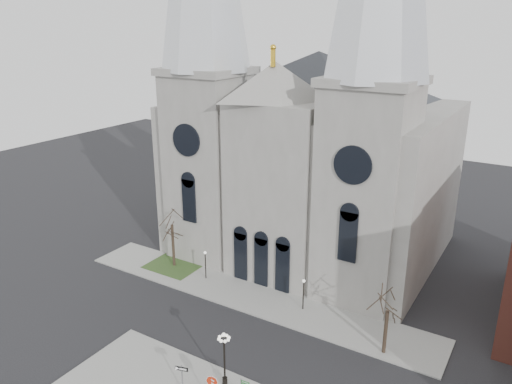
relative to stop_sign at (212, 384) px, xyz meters
The scene contains 11 objects.
ground 7.53m from the stop_sign, 148.49° to the left, with size 160.00×160.00×0.00m, color black.
sidewalk_far 16.16m from the stop_sign, 112.71° to the left, with size 40.00×6.00×0.14m, color gray.
grass_patch 23.43m from the stop_sign, 137.42° to the left, with size 6.00×5.00×0.18m, color #29421C.
cathedral 31.95m from the stop_sign, 103.08° to the left, with size 33.00×26.66×54.00m.
tree_left 23.62m from the stop_sign, 137.42° to the left, with size 3.20×3.20×7.50m.
tree_right 15.73m from the stop_sign, 55.46° to the left, with size 3.20×3.20×6.00m.
ped_lamp_left 19.56m from the stop_sign, 128.56° to the left, with size 0.32×0.32×3.26m.
ped_lamp_right 15.30m from the stop_sign, 90.72° to the left, with size 0.32×0.32×3.26m.
stop_sign is the anchor object (origin of this frame).
globe_lamp 2.52m from the stop_sign, 101.44° to the left, with size 1.07×1.07×4.81m.
one_way_sign 2.83m from the stop_sign, behind, with size 1.02×0.34×2.41m.
Camera 1 is at (24.60, -27.62, 27.10)m, focal length 35.00 mm.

